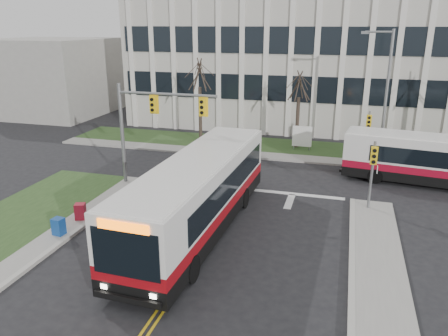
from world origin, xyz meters
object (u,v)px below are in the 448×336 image
directory_sign (302,137)px  bus_cross (440,162)px  bus_main (198,196)px  newspaper_box_red (81,213)px  streetlight (384,90)px  newspaper_box_blue (59,228)px

directory_sign → bus_cross: bearing=-31.5°
bus_main → bus_cross: bearing=41.2°
bus_cross → newspaper_box_red: bus_cross is taller
directory_sign → bus_main: bus_main is taller
streetlight → directory_sign: streetlight is taller
newspaper_box_blue → directory_sign: bearing=69.1°
bus_main → newspaper_box_red: (-6.07, -0.66, -1.30)m
streetlight → directory_sign: (-5.53, 1.30, -4.02)m
directory_sign → newspaper_box_blue: 20.04m
streetlight → bus_cross: streetlight is taller
bus_cross → newspaper_box_blue: (-18.20, -12.28, -1.02)m
streetlight → directory_sign: 6.96m
newspaper_box_blue → newspaper_box_red: bearing=96.7°
bus_cross → newspaper_box_red: 21.04m
newspaper_box_blue → newspaper_box_red: size_ratio=1.00×
directory_sign → newspaper_box_red: 18.49m
directory_sign → streetlight: bearing=-13.2°
directory_sign → bus_main: 15.65m
bus_cross → directory_sign: bearing=-113.9°
bus_main → newspaper_box_red: bearing=-171.6°
streetlight → bus_main: 16.87m
streetlight → newspaper_box_red: streetlight is taller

